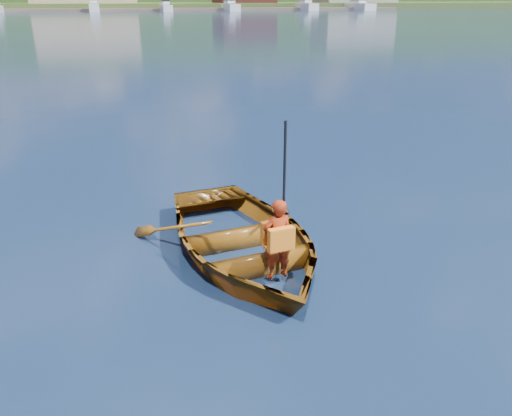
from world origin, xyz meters
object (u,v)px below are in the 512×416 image
object	(u,v)px
rowboat	(242,239)
child_paddler	(278,238)
dock	(135,10)
marina_yachts	(133,6)

from	to	relation	value
rowboat	child_paddler	xyz separation A→B (m)	(0.23, -0.88, 0.40)
rowboat	dock	bearing A→B (deg)	86.26
child_paddler	marina_yachts	size ratio (longest dim) A/B	0.01
rowboat	child_paddler	size ratio (longest dim) A/B	2.03
child_paddler	marina_yachts	world-z (taller)	marina_yachts
child_paddler	rowboat	bearing A→B (deg)	104.73
rowboat	child_paddler	world-z (taller)	child_paddler
dock	marina_yachts	size ratio (longest dim) A/B	1.13
marina_yachts	dock	bearing A→B (deg)	81.03
child_paddler	dock	distance (m)	148.92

